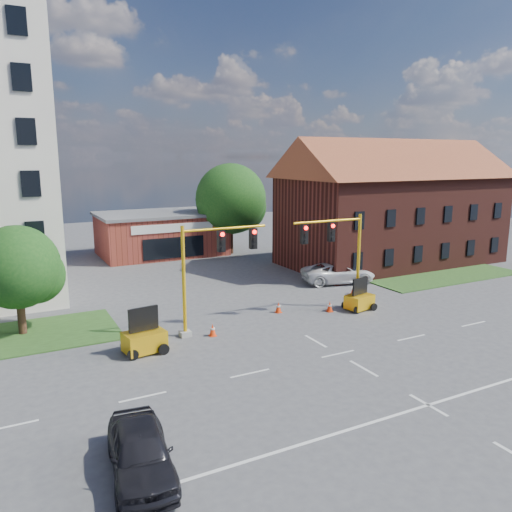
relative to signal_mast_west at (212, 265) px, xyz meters
name	(u,v)px	position (x,y,z in m)	size (l,w,h in m)	color
ground	(338,354)	(4.36, -6.00, -3.92)	(120.00, 120.00, 0.00)	#454548
grass_verge_ne	(448,277)	(22.36, 3.00, -3.88)	(14.00, 4.00, 0.08)	#28481B
lane_markings	(378,376)	(4.36, -9.00, -3.91)	(60.00, 36.00, 0.01)	silver
brick_shop	(161,233)	(4.36, 23.99, -1.76)	(12.40, 8.40, 4.30)	maroon
townhouse_row	(393,200)	(22.36, 10.00, 2.01)	(21.00, 11.00, 11.50)	#4A1C16
tree_large	(234,201)	(11.22, 21.08, 1.47)	(7.53, 7.17, 9.21)	#382114
tree_nw_front	(22,269)	(-9.41, 4.58, -0.21)	(4.85, 4.62, 6.19)	#382114
signal_mast_west	(212,265)	(0.00, 0.00, 0.00)	(5.30, 0.60, 6.20)	#989993
signal_mast_east	(338,251)	(8.71, 0.00, 0.00)	(5.30, 0.60, 6.20)	#989993
trailer_west	(144,339)	(-4.28, -1.28, -3.20)	(2.19, 1.62, 2.29)	yellow
trailer_east	(359,300)	(10.13, -0.54, -3.29)	(1.98, 1.53, 2.02)	yellow
cone_a	(213,330)	(-0.28, -0.65, -3.58)	(0.40, 0.40, 0.70)	#FF3B0D
cone_b	(278,307)	(5.12, 1.35, -3.58)	(0.40, 0.40, 0.70)	#FF3B0D
cone_c	(330,307)	(8.14, -0.02, -3.58)	(0.40, 0.40, 0.70)	#FF3B0D
cone_d	(354,290)	(12.15, 2.60, -3.58)	(0.40, 0.40, 0.70)	#FF3B0D
pickup_white	(338,273)	(13.22, 5.89, -3.12)	(2.66, 5.77, 1.60)	white
sedan_dark	(140,451)	(-7.05, -11.05, -3.13)	(1.86, 4.63, 1.58)	black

